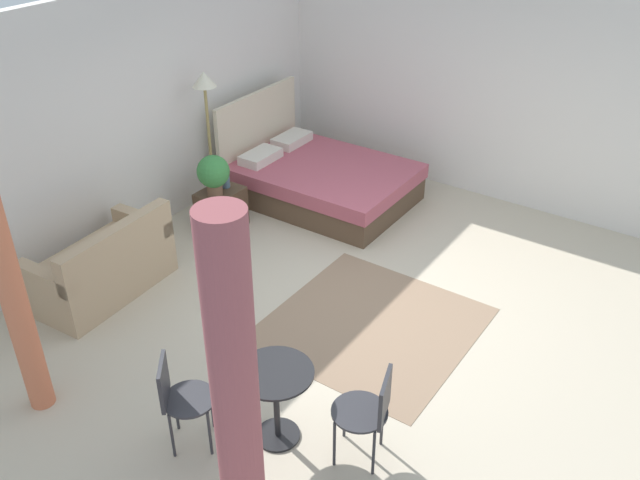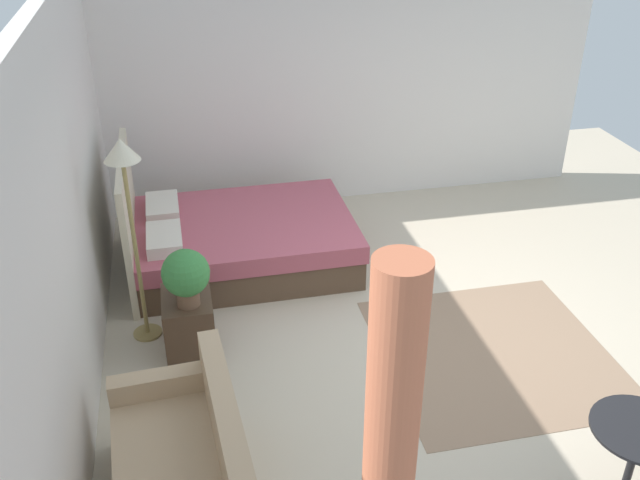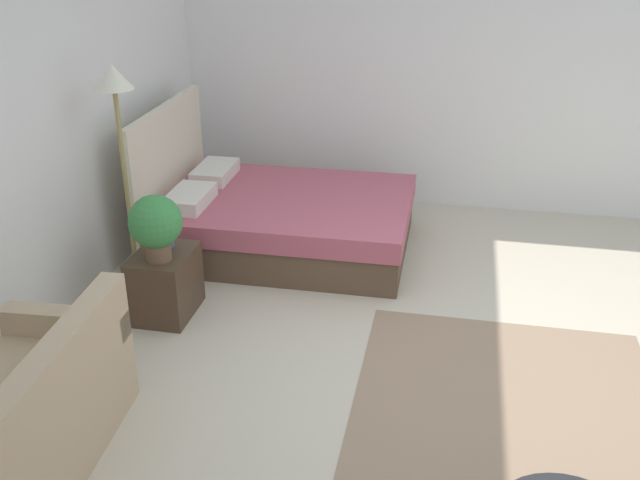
# 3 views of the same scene
# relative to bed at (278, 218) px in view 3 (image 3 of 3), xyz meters

# --- Properties ---
(ground_plane) EXTENTS (9.03, 8.67, 0.02)m
(ground_plane) POSITION_rel_bed_xyz_m (-1.64, -1.52, -0.29)
(ground_plane) COLOR beige
(wall_back) EXTENTS (9.03, 0.12, 2.80)m
(wall_back) POSITION_rel_bed_xyz_m (-1.64, 1.32, 1.12)
(wall_back) COLOR silver
(wall_back) RESTS_ON ground
(wall_right) EXTENTS (0.12, 5.67, 2.80)m
(wall_right) POSITION_rel_bed_xyz_m (1.38, -1.52, 1.12)
(wall_right) COLOR silver
(wall_right) RESTS_ON ground
(area_rug) EXTENTS (1.91, 1.88, 0.01)m
(area_rug) POSITION_rel_bed_xyz_m (-1.92, -1.96, -0.28)
(area_rug) COLOR #93755B
(area_rug) RESTS_ON ground
(bed) EXTENTS (1.61, 2.20, 1.25)m
(bed) POSITION_rel_bed_xyz_m (0.00, 0.00, 0.00)
(bed) COLOR brown
(bed) RESTS_ON ground
(couch) EXTENTS (1.48, 0.86, 0.85)m
(couch) POSITION_rel_bed_xyz_m (-3.01, 0.63, 0.02)
(couch) COLOR tan
(couch) RESTS_ON ground
(nightstand) EXTENTS (0.54, 0.40, 0.50)m
(nightstand) POSITION_rel_bed_xyz_m (-1.31, 0.53, -0.03)
(nightstand) COLOR #473323
(nightstand) RESTS_ON ground
(potted_plant) EXTENTS (0.38, 0.38, 0.49)m
(potted_plant) POSITION_rel_bed_xyz_m (-1.41, 0.51, 0.50)
(potted_plant) COLOR brown
(potted_plant) RESTS_ON nightstand
(vase) EXTENTS (0.10, 0.10, 0.17)m
(vase) POSITION_rel_bed_xyz_m (-1.19, 0.54, 0.31)
(vase) COLOR slate
(vase) RESTS_ON nightstand
(floor_lamp) EXTENTS (0.28, 0.28, 1.81)m
(floor_lamp) POSITION_rel_bed_xyz_m (-1.03, 0.89, 1.21)
(floor_lamp) COLOR #99844C
(floor_lamp) RESTS_ON ground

